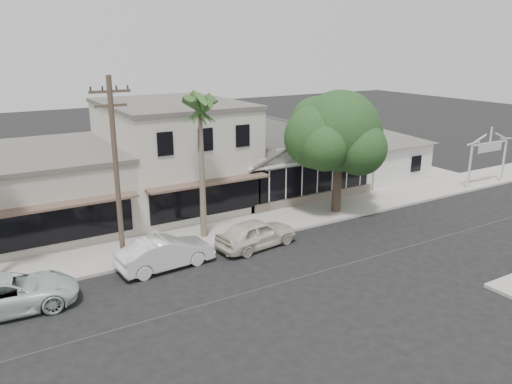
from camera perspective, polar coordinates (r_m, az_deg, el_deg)
ground at (r=24.61m, az=9.64°, el=-8.34°), size 140.00×140.00×0.00m
sidewalk_north at (r=26.52m, az=-13.73°, el=-6.53°), size 90.00×3.50×0.15m
corner_shop at (r=36.13m, az=3.12°, el=4.32°), size 10.40×8.60×5.10m
side_cottage at (r=40.74m, az=13.51°, el=3.68°), size 6.00×6.00×3.00m
arch_sign at (r=40.49m, az=25.15°, el=4.89°), size 4.12×0.12×3.95m
row_building_near at (r=33.24m, az=-9.43°, el=4.16°), size 8.00×10.00×6.50m
row_building_midnear at (r=31.48m, az=-24.69°, el=-0.02°), size 10.00×10.00×4.20m
utility_pole at (r=23.38m, az=-15.69°, el=2.39°), size 1.80×0.24×9.00m
car_0 at (r=26.14m, az=0.04°, el=-4.75°), size 4.68×2.39×1.53m
car_1 at (r=24.21m, az=-10.33°, el=-6.84°), size 4.71×1.93×1.52m
car_2 at (r=22.49m, az=-26.47°, el=-10.37°), size 5.49×2.83×1.48m
shade_tree at (r=30.86m, az=9.17°, el=6.65°), size 6.93×6.26×7.69m
palm_east at (r=25.89m, az=-6.42°, el=9.42°), size 3.29×3.29×8.26m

